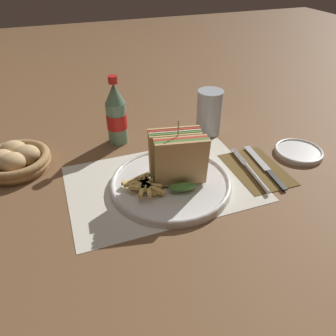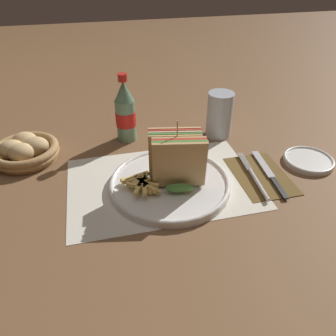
{
  "view_description": "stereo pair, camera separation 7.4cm",
  "coord_description": "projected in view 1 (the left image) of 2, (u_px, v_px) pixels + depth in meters",
  "views": [
    {
      "loc": [
        -0.21,
        -0.56,
        0.48
      ],
      "look_at": [
        0.01,
        0.04,
        0.04
      ],
      "focal_mm": 35.0,
      "sensor_mm": 36.0,
      "label": 1
    },
    {
      "loc": [
        -0.14,
        -0.58,
        0.48
      ],
      "look_at": [
        0.01,
        0.04,
        0.04
      ],
      "focal_mm": 35.0,
      "sensor_mm": 36.0,
      "label": 2
    }
  ],
  "objects": [
    {
      "name": "glass_near",
      "position": [
        209.0,
        115.0,
        0.97
      ],
      "size": [
        0.07,
        0.07,
        0.13
      ],
      "color": "silver",
      "rests_on": "ground_plane"
    },
    {
      "name": "knife",
      "position": [
        265.0,
        167.0,
        0.84
      ],
      "size": [
        0.03,
        0.2,
        0.0
      ],
      "rotation": [
        0.0,
        0.0,
        -0.09
      ],
      "color": "black",
      "rests_on": "napkin"
    },
    {
      "name": "fries_pile",
      "position": [
        143.0,
        186.0,
        0.73
      ],
      "size": [
        0.08,
        0.08,
        0.02
      ],
      "color": "#E5C166",
      "rests_on": "plate_main"
    },
    {
      "name": "placemat",
      "position": [
        163.0,
        183.0,
        0.79
      ],
      "size": [
        0.45,
        0.3,
        0.0
      ],
      "color": "silver",
      "rests_on": "ground_plane"
    },
    {
      "name": "napkin",
      "position": [
        256.0,
        169.0,
        0.84
      ],
      "size": [
        0.13,
        0.19,
        0.0
      ],
      "color": "brown",
      "rests_on": "ground_plane"
    },
    {
      "name": "fork",
      "position": [
        253.0,
        173.0,
        0.81
      ],
      "size": [
        0.03,
        0.2,
        0.01
      ],
      "rotation": [
        0.0,
        0.0,
        -0.09
      ],
      "color": "silver",
      "rests_on": "napkin"
    },
    {
      "name": "plate_main",
      "position": [
        171.0,
        183.0,
        0.78
      ],
      "size": [
        0.29,
        0.29,
        0.02
      ],
      "color": "white",
      "rests_on": "ground_plane"
    },
    {
      "name": "ground_plane",
      "position": [
        172.0,
        192.0,
        0.76
      ],
      "size": [
        4.0,
        4.0,
        0.0
      ],
      "primitive_type": "plane",
      "color": "brown"
    },
    {
      "name": "coke_bottle_near",
      "position": [
        116.0,
        115.0,
        0.91
      ],
      "size": [
        0.06,
        0.06,
        0.2
      ],
      "color": "slate",
      "rests_on": "ground_plane"
    },
    {
      "name": "bread_basket",
      "position": [
        15.0,
        160.0,
        0.83
      ],
      "size": [
        0.17,
        0.17,
        0.06
      ],
      "color": "#AD8451",
      "rests_on": "ground_plane"
    },
    {
      "name": "side_saucer",
      "position": [
        299.0,
        152.0,
        0.9
      ],
      "size": [
        0.13,
        0.13,
        0.01
      ],
      "color": "white",
      "rests_on": "ground_plane"
    },
    {
      "name": "club_sandwich",
      "position": [
        178.0,
        159.0,
        0.74
      ],
      "size": [
        0.13,
        0.11,
        0.16
      ],
      "color": "tan",
      "rests_on": "plate_main"
    }
  ]
}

